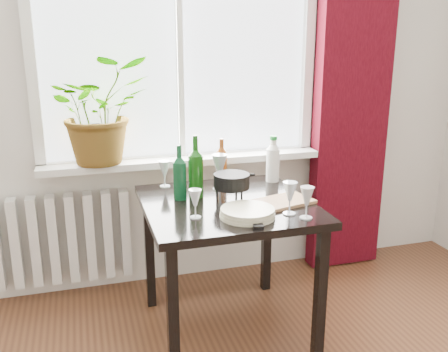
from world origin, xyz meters
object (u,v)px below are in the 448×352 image
object	(u,v)px
table	(227,219)
potted_plant	(100,110)
wineglass_back_center	(220,172)
tv_remote	(257,222)
wineglass_front_right	(290,198)
fondue_pot	(232,187)
bottle_amber	(222,160)
wineglass_back_left	(165,174)
cleaning_bottle	(273,159)
plate_stack	(247,213)
wine_bottle_right	(196,166)
wine_bottle_left	(180,172)
wineglass_front_left	(195,204)
cutting_board	(283,202)
radiator	(63,239)
wineglass_far_right	(307,202)

from	to	relation	value
table	potted_plant	bearing A→B (deg)	134.22
wineglass_back_center	tv_remote	distance (m)	0.55
wineglass_front_right	fondue_pot	size ratio (longest dim) A/B	0.77
bottle_amber	wineglass_back_left	xyz separation A→B (m)	(-0.34, -0.01, -0.05)
cleaning_bottle	plate_stack	world-z (taller)	cleaning_bottle
wineglass_front_right	wineglass_back_left	xyz separation A→B (m)	(-0.50, 0.61, -0.01)
wine_bottle_right	bottle_amber	distance (m)	0.31
wine_bottle_left	wine_bottle_right	bearing A→B (deg)	9.36
bottle_amber	wineglass_front_left	xyz separation A→B (m)	(-0.28, -0.54, -0.06)
bottle_amber	tv_remote	bearing A→B (deg)	-92.63
fondue_pot	wineglass_front_right	bearing A→B (deg)	-73.27
wineglass_front_left	cutting_board	distance (m)	0.49
wineglass_back_center	tv_remote	size ratio (longest dim) A/B	1.33
fondue_pot	tv_remote	xyz separation A→B (m)	(0.01, -0.34, -0.06)
wineglass_back_left	fondue_pot	world-z (taller)	wineglass_back_left
radiator	table	world-z (taller)	table
wine_bottle_right	wineglass_front_right	size ratio (longest dim) A/B	2.05
radiator	potted_plant	xyz separation A→B (m)	(0.27, -0.03, 0.77)
wineglass_back_center	radiator	bearing A→B (deg)	154.86
fondue_pot	plate_stack	bearing A→B (deg)	-110.53
cutting_board	wineglass_front_right	bearing A→B (deg)	-102.66
wine_bottle_right	cutting_board	distance (m)	0.49
wineglass_back_left	tv_remote	bearing A→B (deg)	-65.90
table	wine_bottle_right	bearing A→B (deg)	134.97
radiator	fondue_pot	size ratio (longest dim) A/B	3.76
wineglass_far_right	fondue_pot	size ratio (longest dim) A/B	0.74
bottle_amber	plate_stack	size ratio (longest dim) A/B	0.98
bottle_amber	wineglass_back_center	world-z (taller)	bottle_amber
cutting_board	wine_bottle_left	bearing A→B (deg)	156.62
tv_remote	cleaning_bottle	bearing A→B (deg)	75.48
wine_bottle_left	wineglass_front_right	distance (m)	0.59
tv_remote	wineglass_back_left	bearing A→B (deg)	127.19
wine_bottle_left	table	bearing A→B (deg)	-28.13
wineglass_back_left	fondue_pot	xyz separation A→B (m)	(0.29, -0.34, -0.00)
table	cleaning_bottle	bearing A→B (deg)	38.47
wine_bottle_right	cleaning_bottle	xyz separation A→B (m)	(0.50, 0.15, -0.03)
cleaning_bottle	wineglass_back_left	world-z (taller)	cleaning_bottle
radiator	wineglass_front_left	xyz separation A→B (m)	(0.64, -0.81, 0.43)
potted_plant	wineglass_front_left	bearing A→B (deg)	-64.33
table	bottle_amber	size ratio (longest dim) A/B	3.26
wine_bottle_left	wineglass_back_left	size ratio (longest dim) A/B	1.89
potted_plant	bottle_amber	world-z (taller)	potted_plant
radiator	wineglass_back_center	distance (m)	1.07
fondue_pot	wine_bottle_left	bearing A→B (deg)	136.71
wine_bottle_left	wineglass_back_center	xyz separation A→B (m)	(0.24, 0.10, -0.04)
wineglass_back_left	wineglass_front_left	bearing A→B (deg)	-84.36
cleaning_bottle	tv_remote	bearing A→B (deg)	-117.61
wineglass_back_center	wineglass_front_left	bearing A→B (deg)	-120.23
wine_bottle_left	wineglass_front_left	bearing A→B (deg)	-87.54
table	plate_stack	distance (m)	0.26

